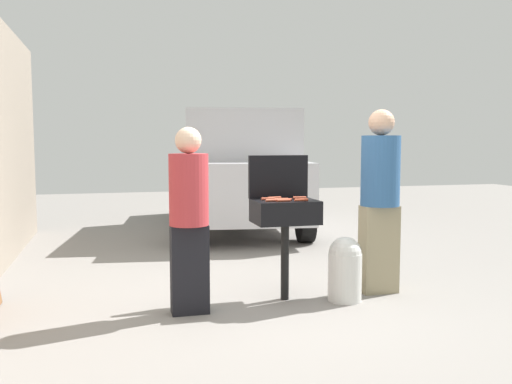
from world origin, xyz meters
TOP-DOWN VIEW (x-y plane):
  - ground_plane at (0.00, 0.00)m, footprint 24.00×24.00m
  - bbq_grill at (0.15, 0.15)m, footprint 0.60×0.44m
  - grill_lid_open at (0.15, 0.37)m, footprint 0.60×0.05m
  - hot_dog_0 at (0.11, 0.05)m, footprint 0.13×0.03m
  - hot_dog_1 at (0.07, 0.25)m, footprint 0.13×0.03m
  - hot_dog_2 at (0.09, 0.01)m, footprint 0.13×0.03m
  - hot_dog_3 at (0.09, 0.10)m, footprint 0.13×0.03m
  - hot_dog_4 at (-0.01, 0.19)m, footprint 0.13×0.03m
  - hot_dog_5 at (0.31, 0.20)m, footprint 0.13×0.04m
  - hot_dog_6 at (-0.01, 0.05)m, footprint 0.13×0.04m
  - hot_dog_7 at (0.26, 0.01)m, footprint 0.13×0.03m
  - propane_tank at (0.69, -0.05)m, footprint 0.32×0.32m
  - person_left at (-0.80, -0.04)m, footprint 0.34×0.34m
  - person_right at (1.14, 0.14)m, footprint 0.39×0.39m
  - parked_minivan at (0.70, 4.53)m, footprint 2.53×4.63m

SIDE VIEW (x-z plane):
  - ground_plane at x=0.00m, z-range 0.00..0.00m
  - propane_tank at x=0.69m, z-range 0.01..0.63m
  - bbq_grill at x=0.15m, z-range 0.34..1.30m
  - person_left at x=-0.80m, z-range 0.07..1.71m
  - hot_dog_0 at x=0.11m, z-range 0.96..0.99m
  - hot_dog_1 at x=0.07m, z-range 0.96..0.99m
  - hot_dog_2 at x=0.09m, z-range 0.96..0.99m
  - hot_dog_3 at x=0.09m, z-range 0.96..0.99m
  - hot_dog_4 at x=-0.01m, z-range 0.96..0.99m
  - hot_dog_5 at x=0.31m, z-range 0.96..0.99m
  - hot_dog_6 at x=-0.01m, z-range 0.96..0.99m
  - hot_dog_7 at x=0.26m, z-range 0.96..0.99m
  - person_right at x=1.14m, z-range 0.08..1.91m
  - parked_minivan at x=0.70m, z-range 0.02..2.04m
  - grill_lid_open at x=0.15m, z-range 0.96..1.38m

